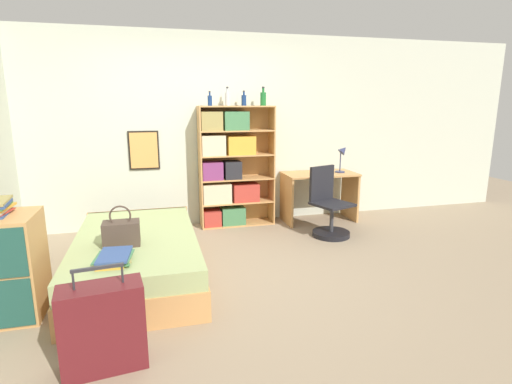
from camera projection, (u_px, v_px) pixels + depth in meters
The scene contains 15 objects.
ground_plane at pixel (215, 270), 4.11m from camera, with size 14.00×14.00×0.00m, color gray.
wall_back at pixel (193, 131), 5.43m from camera, with size 10.00×0.09×2.60m.
bed at pixel (137, 256), 3.89m from camera, with size 1.15×2.00×0.43m.
handbag at pixel (121, 233), 3.56m from camera, with size 0.31×0.20×0.37m.
book_stack_on_bed at pixel (114, 258), 3.19m from camera, with size 0.31×0.39×0.07m.
suitcase at pixel (103, 327), 2.54m from camera, with size 0.54×0.30×0.70m.
dresser at pixel (3, 267), 3.14m from camera, with size 0.55×0.54×0.84m.
bookcase at pixel (229, 168), 5.45m from camera, with size 1.02×0.32×1.64m.
bottle_green at pixel (210, 100), 5.17m from camera, with size 0.06×0.06×0.19m.
bottle_brown at pixel (227, 98), 5.28m from camera, with size 0.07×0.07×0.24m.
bottle_clear at pixel (244, 100), 5.32m from camera, with size 0.07×0.07×0.20m.
bottle_blue at pixel (263, 98), 5.33m from camera, with size 0.08×0.08×0.25m.
desk at pixel (319, 188), 5.73m from camera, with size 1.03×0.56×0.70m.
desk_lamp at pixel (343, 154), 5.68m from camera, with size 0.19×0.14×0.40m.
desk_chair at pixel (329, 214), 5.13m from camera, with size 0.56×0.56×0.89m.
Camera 1 is at (-0.57, -3.82, 1.68)m, focal length 28.00 mm.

